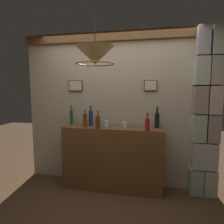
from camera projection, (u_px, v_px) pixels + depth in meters
ground_plane at (98, 221)px, 2.48m from camera, size 12.00×12.00×0.00m
panelled_rear_partition at (116, 105)px, 3.38m from camera, size 3.16×0.15×2.55m
stone_pillar at (206, 115)px, 2.98m from camera, size 0.38×0.30×2.49m
bar_shelf_unit at (113, 158)px, 3.23m from camera, size 1.60×0.36×1.01m
liquor_bottle_bourbon at (147, 124)px, 2.92m from camera, size 0.07×0.07×0.26m
liquor_bottle_amaro at (98, 122)px, 3.08m from camera, size 0.07×0.07×0.27m
liquor_bottle_port at (85, 120)px, 3.18m from camera, size 0.07×0.07×0.27m
liquor_bottle_rye at (91, 118)px, 3.31m from camera, size 0.07×0.07×0.33m
liquor_bottle_scotch at (157, 120)px, 3.12m from camera, size 0.07×0.07×0.32m
liquor_bottle_rum at (71, 117)px, 3.41m from camera, size 0.05×0.05×0.34m
glass_tumbler_rocks at (106, 124)px, 3.20m from camera, size 0.07×0.07×0.10m
glass_tumbler_highball at (125, 125)px, 3.14m from camera, size 0.07×0.07×0.09m
pendant_lamp at (95, 56)px, 2.24m from camera, size 0.44×0.44×0.55m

